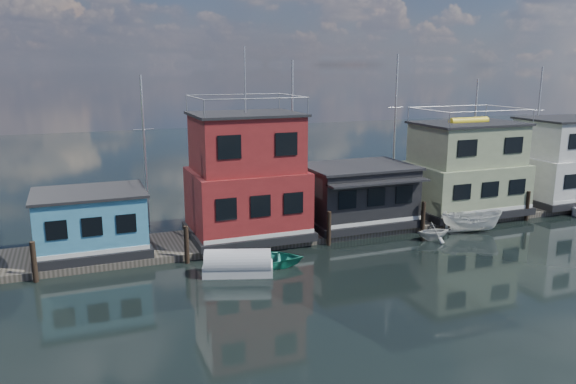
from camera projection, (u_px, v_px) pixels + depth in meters
name	position (u px, v px, depth m)	size (l,w,h in m)	color
ground	(477.00, 289.00, 28.56)	(160.00, 160.00, 0.00)	black
dock	(363.00, 224.00, 39.43)	(48.00, 5.00, 0.40)	#595147
houseboat_blue	(91.00, 222.00, 32.63)	(6.40, 4.90, 3.66)	black
houseboat_red	(247.00, 179.00, 35.57)	(7.40, 5.90, 11.86)	black
houseboat_dark	(358.00, 194.00, 38.74)	(7.40, 6.10, 4.06)	black
houseboat_green	(466.00, 170.00, 41.69)	(8.40, 5.90, 7.03)	black
houseboat_white	(567.00, 162.00, 45.22)	(8.40, 5.90, 6.66)	black
pilings	(380.00, 223.00, 36.57)	(42.28, 0.28, 2.20)	#2D2116
background_masts	(381.00, 136.00, 45.38)	(36.40, 0.16, 12.00)	silver
dinghy_teal	(267.00, 259.00, 31.75)	(2.99, 4.18, 0.87)	teal
motorboat	(471.00, 221.00, 38.06)	(1.52, 4.04, 1.56)	white
dinghy_white	(433.00, 231.00, 36.45)	(1.98, 2.29, 1.21)	beige
tarp_runabout	(238.00, 265.00, 30.42)	(4.01, 2.57, 1.52)	white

